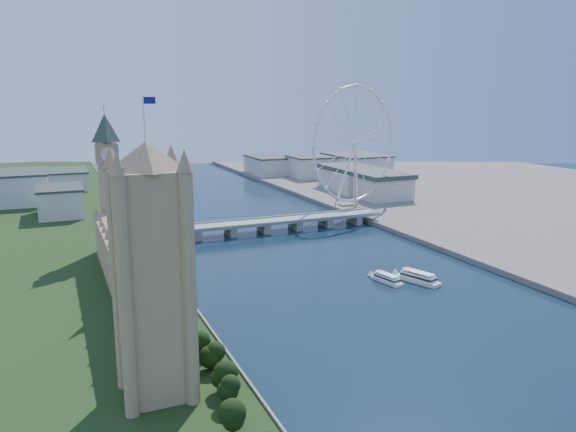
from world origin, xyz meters
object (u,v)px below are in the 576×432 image
tour_boat_far (418,282)px  tour_boat_near (386,282)px  victoria_tower (152,265)px  london_eye (355,145)px

tour_boat_far → tour_boat_near: bearing=138.4°
victoria_tower → tour_boat_near: victoria_tower is taller
london_eye → tour_boat_far: 243.25m
london_eye → tour_boat_near: size_ratio=4.64×
london_eye → victoria_tower: bearing=-130.4°
victoria_tower → london_eye: bearing=49.6°
tour_boat_near → tour_boat_far: 19.99m
victoria_tower → tour_boat_near: (158.50, 87.27, -54.49)m
victoria_tower → tour_boat_far: (177.03, 79.76, -54.49)m
victoria_tower → london_eye: london_eye is taller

